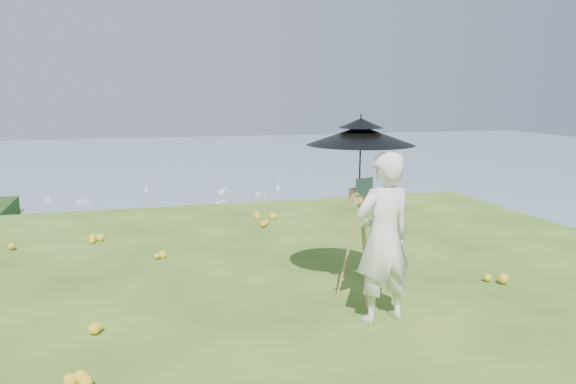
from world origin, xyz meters
name	(u,v)px	position (x,y,z in m)	size (l,w,h in m)	color
ground	(227,336)	(0.00, 0.00, 0.00)	(14.00, 14.00, 0.00)	#335F1B
shoreline_tier	(148,355)	(0.00, 75.00, -36.00)	(170.00, 28.00, 8.00)	#6D6657
bay_water	(135,178)	(0.00, 240.00, -34.00)	(700.00, 700.00, 0.00)	#6E8F9D
slope_trees	(153,331)	(0.00, 35.00, -15.00)	(110.00, 50.00, 6.00)	#1C5519
harbor_town	(146,313)	(0.00, 75.00, -29.50)	(110.00, 22.00, 5.00)	silver
moored_boats	(93,219)	(-12.50, 161.00, -33.65)	(140.00, 140.00, 0.70)	silver
wildflowers	(223,321)	(0.00, 0.25, 0.06)	(10.00, 10.50, 0.12)	gold
painter	(383,238)	(1.73, -0.06, 0.94)	(0.69, 0.45, 1.89)	silver
field_easel	(360,240)	(1.71, 0.55, 0.76)	(0.58, 0.58, 1.52)	#A78346
sun_umbrella	(360,157)	(1.70, 0.58, 1.76)	(1.26, 1.26, 1.00)	black
painter_cap	(386,157)	(1.73, -0.06, 1.83)	(0.19, 0.23, 0.10)	#C0697A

